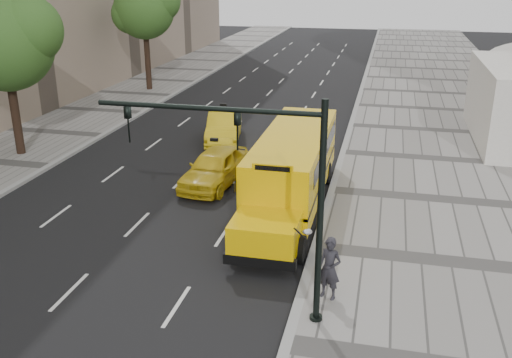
% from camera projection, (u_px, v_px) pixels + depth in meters
% --- Properties ---
extents(ground, '(140.00, 140.00, 0.00)m').
position_uv_depth(ground, '(202.00, 182.00, 26.43)').
color(ground, black).
rests_on(ground, ground).
extents(sidewalk_museum, '(12.00, 140.00, 0.15)m').
position_uv_depth(sidewalk_museum, '(475.00, 203.00, 23.85)').
color(sidewalk_museum, gray).
rests_on(sidewalk_museum, ground).
extents(curb_museum, '(0.30, 140.00, 0.15)m').
position_uv_depth(curb_museum, '(332.00, 191.00, 25.12)').
color(curb_museum, gray).
rests_on(curb_museum, ground).
extents(curb_far, '(0.30, 140.00, 0.15)m').
position_uv_depth(curb_far, '(48.00, 167.00, 28.10)').
color(curb_far, gray).
rests_on(curb_far, ground).
extents(tree_b, '(5.41, 4.81, 8.26)m').
position_uv_depth(tree_b, '(6.00, 42.00, 27.96)').
color(tree_b, black).
rests_on(tree_b, ground).
extents(tree_c, '(5.18, 4.60, 8.63)m').
position_uv_depth(tree_c, '(145.00, 8.00, 43.29)').
color(tree_c, black).
rests_on(tree_c, ground).
extents(school_bus, '(2.96, 11.56, 3.19)m').
position_uv_depth(school_bus, '(293.00, 165.00, 23.30)').
color(school_bus, '#E6B101').
rests_on(school_bus, ground).
extents(taxi_near, '(2.50, 5.06, 1.66)m').
position_uv_depth(taxi_near, '(215.00, 168.00, 25.79)').
color(taxi_near, gold).
rests_on(taxi_near, ground).
extents(taxi_far, '(2.70, 5.23, 1.64)m').
position_uv_depth(taxi_far, '(224.00, 127.00, 32.25)').
color(taxi_far, gold).
rests_on(taxi_far, ground).
extents(pedestrian, '(0.82, 0.67, 1.93)m').
position_uv_depth(pedestrian, '(329.00, 268.00, 16.64)').
color(pedestrian, '#232228').
rests_on(pedestrian, sidewalk_museum).
extents(traffic_signal, '(6.18, 0.36, 6.40)m').
position_uv_depth(traffic_signal, '(268.00, 183.00, 14.84)').
color(traffic_signal, black).
rests_on(traffic_signal, ground).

